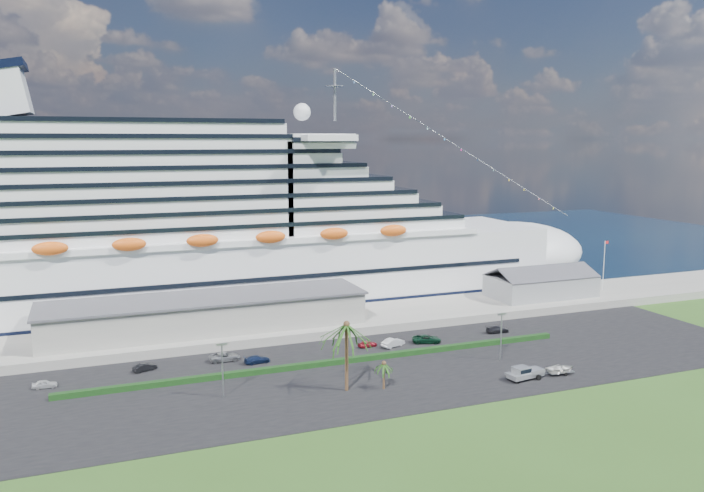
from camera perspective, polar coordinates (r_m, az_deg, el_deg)
name	(u,v)px	position (r m, az deg, el deg)	size (l,w,h in m)	color
ground	(418,391)	(106.79, 5.47, -11.92)	(420.00, 420.00, 0.00)	#2F541C
asphalt_lot	(388,368)	(116.09, 2.99, -10.13)	(140.00, 38.00, 0.12)	black
wharf	(330,321)	(141.61, -1.87, -6.25)	(240.00, 20.00, 1.80)	gray
water	(238,256)	(226.78, -9.47, -0.85)	(420.00, 160.00, 0.02)	black
cruise_ship	(202,235)	(156.24, -12.34, 0.89)	(191.00, 38.00, 54.00)	silver
terminal_building	(206,313)	(134.61, -12.01, -5.44)	(61.00, 15.00, 6.30)	gray
port_shed	(541,285)	(165.03, 15.43, -3.14)	(24.00, 12.31, 7.37)	gray
flagpole	(604,264)	(175.59, 20.22, -1.38)	(1.08, 0.16, 12.00)	silver
hedge	(332,362)	(117.48, -1.64, -9.63)	(88.00, 1.10, 0.90)	black
lamp_post_left	(222,363)	(103.72, -10.73, -9.54)	(1.60, 0.35, 8.27)	gray
lamp_post_right	(501,330)	(121.38, 12.30, -6.86)	(1.60, 0.35, 8.27)	gray
palm_tall	(347,332)	(103.50, -0.45, -7.19)	(8.82, 8.82, 11.13)	#47301E
palm_short	(384,366)	(105.85, 2.67, -9.97)	(3.53, 3.53, 4.56)	#47301E
parked_car_0	(45,384)	(116.97, -24.18, -10.43)	(1.45, 3.60, 1.23)	silver
parked_car_1	(145,367)	(119.40, -16.85, -9.61)	(1.35, 3.86, 1.27)	black
parked_car_2	(225,357)	(121.25, -10.52, -9.04)	(2.42, 5.25, 1.46)	gray
parked_car_3	(257,359)	(119.29, -7.89, -9.32)	(1.80, 4.44, 1.29)	#121F41
parked_car_4	(367,344)	(126.92, 1.30, -8.13)	(1.44, 3.57, 1.22)	maroon
parked_car_5	(393,342)	(127.29, 3.43, -8.01)	(1.66, 4.76, 1.57)	silver
parked_car_6	(427,339)	(130.14, 6.22, -7.68)	(2.49, 5.39, 1.50)	black
parked_car_7	(497,329)	(138.94, 12.00, -6.79)	(1.87, 4.61, 1.34)	black
pickup_truck	(525,372)	(113.69, 14.17, -10.15)	(6.37, 3.07, 2.15)	black
boat_trailer	(561,369)	(117.44, 16.96, -9.72)	(5.53, 3.75, 1.57)	gray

